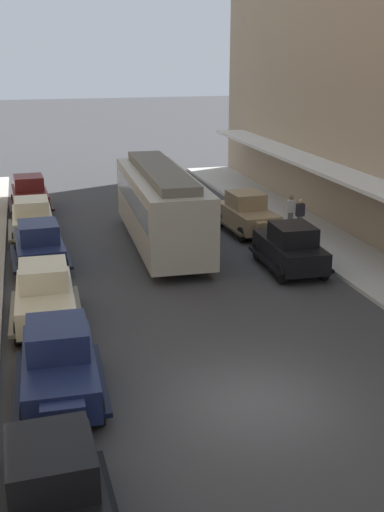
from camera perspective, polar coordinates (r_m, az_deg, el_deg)
ground_plane at (r=15.70m, az=5.77°, el=-12.94°), size 200.00×200.00×0.00m
parked_car_0 at (r=24.35m, az=8.82°, el=0.87°), size 2.26×4.30×1.84m
parked_car_1 at (r=19.93m, az=-13.12°, el=-3.35°), size 2.22×4.29×1.84m
parked_car_2 at (r=29.22m, az=5.00°, el=3.93°), size 2.31×4.32×1.84m
parked_car_3 at (r=29.08m, az=-14.18°, el=3.37°), size 2.16×4.27×1.84m
parked_car_4 at (r=34.00m, az=-14.40°, el=5.45°), size 2.30×4.32×1.84m
parked_car_5 at (r=11.57m, az=-12.35°, el=-20.44°), size 2.24×4.30×1.84m
parked_car_6 at (r=25.07m, az=-13.60°, el=1.07°), size 2.28×4.31×1.84m
parked_car_7 at (r=15.70m, az=-11.89°, el=-9.33°), size 2.23×4.29×1.84m
streetcar at (r=26.71m, az=-2.82°, el=4.74°), size 2.78×9.67×3.46m
pedestrian_0 at (r=29.28m, az=8.87°, el=3.90°), size 0.36×0.24×1.64m
pedestrian_4 at (r=28.65m, az=9.69°, el=3.54°), size 0.36×0.24×1.64m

